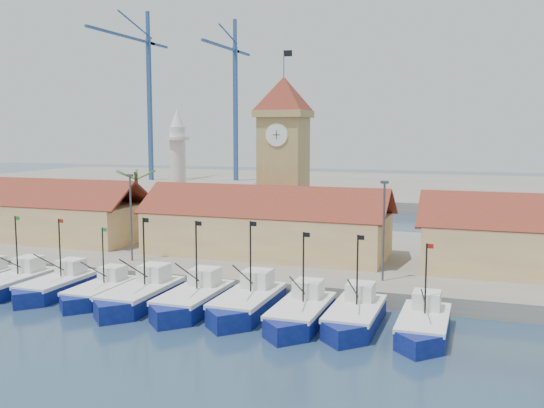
% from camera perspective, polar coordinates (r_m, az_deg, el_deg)
% --- Properties ---
extents(ground, '(400.00, 400.00, 0.00)m').
position_cam_1_polar(ground, '(49.44, -8.53, -10.71)').
color(ground, '#1D354F').
rests_on(ground, ground).
extents(quay, '(140.00, 32.00, 1.50)m').
position_cam_1_polar(quay, '(70.69, 0.58, -4.69)').
color(quay, gray).
rests_on(quay, ground).
extents(terminal, '(240.00, 80.00, 2.00)m').
position_cam_1_polar(terminal, '(153.87, 10.89, 1.50)').
color(terminal, gray).
rests_on(terminal, ground).
extents(boat_1, '(3.61, 9.88, 7.47)m').
position_cam_1_polar(boat_1, '(61.45, -23.33, -6.98)').
color(boat_1, '#0B1855').
rests_on(boat_1, ground).
extents(boat_2, '(3.54, 9.71, 7.35)m').
position_cam_1_polar(boat_2, '(59.04, -19.75, -7.38)').
color(boat_2, '#0B1855').
rests_on(boat_2, ground).
extents(boat_3, '(3.28, 8.99, 6.80)m').
position_cam_1_polar(boat_3, '(55.98, -15.99, -8.07)').
color(boat_3, '#0B1855').
rests_on(boat_3, ground).
extents(boat_4, '(3.85, 10.55, 7.98)m').
position_cam_1_polar(boat_4, '(53.35, -12.40, -8.57)').
color(boat_4, '#0B1855').
rests_on(boat_4, ground).
extents(boat_5, '(3.81, 10.43, 7.89)m').
position_cam_1_polar(boat_5, '(51.32, -7.55, -9.09)').
color(boat_5, '#0B1855').
rests_on(boat_5, ground).
extents(boat_6, '(3.87, 10.59, 8.01)m').
position_cam_1_polar(boat_6, '(49.99, -2.43, -9.45)').
color(boat_6, '#0B1855').
rests_on(boat_6, ground).
extents(boat_7, '(3.64, 9.96, 7.54)m').
position_cam_1_polar(boat_7, '(47.46, 2.63, -10.41)').
color(boat_7, '#0B1855').
rests_on(boat_7, ground).
extents(boat_8, '(3.58, 9.82, 7.43)m').
position_cam_1_polar(boat_8, '(47.18, 7.74, -10.58)').
color(boat_8, '#0B1855').
rests_on(boat_8, ground).
extents(boat_9, '(3.45, 9.45, 7.15)m').
position_cam_1_polar(boat_9, '(46.08, 14.05, -11.19)').
color(boat_9, '#0B1855').
rests_on(boat_9, ground).
extents(hall_left, '(31.20, 10.13, 7.61)m').
position_cam_1_polar(hall_left, '(82.77, -21.87, -1.22)').
color(hall_left, '#E9C47F').
rests_on(hall_left, quay).
extents(hall_center, '(27.04, 10.13, 7.61)m').
position_cam_1_polar(hall_center, '(66.39, -0.53, -2.60)').
color(hall_center, '#E9C47F').
rests_on(hall_center, quay).
extents(clock_tower, '(5.80, 5.80, 22.70)m').
position_cam_1_polar(clock_tower, '(71.23, 1.10, 4.49)').
color(clock_tower, tan).
rests_on(clock_tower, quay).
extents(minaret, '(3.00, 3.00, 16.30)m').
position_cam_1_polar(minaret, '(79.10, -8.84, 3.02)').
color(minaret, silver).
rests_on(minaret, quay).
extents(palm_tree, '(5.60, 5.03, 8.39)m').
position_cam_1_polar(palm_tree, '(80.17, -12.62, 0.48)').
color(palm_tree, brown).
rests_on(palm_tree, quay).
extents(lamp_posts, '(80.70, 0.25, 9.03)m').
position_cam_1_polar(lamp_posts, '(58.45, -2.72, -1.42)').
color(lamp_posts, '#3F3F44').
rests_on(lamp_posts, quay).
extents(crane_blue_far, '(1.00, 36.75, 44.37)m').
position_cam_1_polar(crane_blue_far, '(165.59, -11.83, 10.84)').
color(crane_blue_far, '#2A4A80').
rests_on(crane_blue_far, terminal).
extents(crane_blue_near, '(1.00, 29.72, 42.07)m').
position_cam_1_polar(crane_blue_near, '(161.57, -3.61, 10.41)').
color(crane_blue_near, '#2A4A80').
rests_on(crane_blue_near, terminal).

